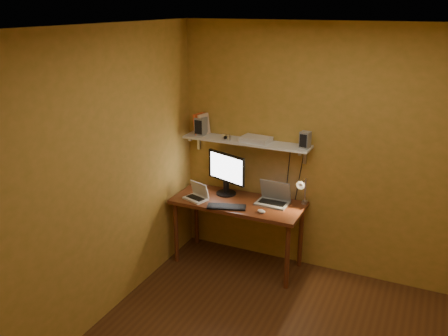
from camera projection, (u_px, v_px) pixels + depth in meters
The scene contains 14 objects.
room at pixel (290, 217), 3.40m from camera, with size 3.44×3.24×2.64m.
desk at pixel (238, 209), 5.08m from camera, with size 1.40×0.60×0.75m.
wall_shelf at pixel (246, 142), 5.02m from camera, with size 1.40×0.25×0.21m.
monitor at pixel (226, 172), 5.16m from camera, with size 0.50×0.28×0.47m.
laptop at pixel (274, 197), 4.99m from camera, with size 0.34×0.25×0.24m.
netbook at pixel (197, 194), 5.10m from camera, with size 0.29×0.25×0.19m.
keyboard at pixel (227, 207), 4.89m from camera, with size 0.40×0.13×0.02m, color black.
mouse at pixel (261, 211), 4.77m from camera, with size 0.09×0.06×0.03m, color silver.
desk_lamp at pixel (303, 189), 4.83m from camera, with size 0.09×0.23×0.38m.
speaker_left at pixel (201, 126), 5.20m from camera, with size 0.11×0.11×0.20m, color gray.
speaker_right at pixel (305, 140), 4.73m from camera, with size 0.09×0.09×0.17m, color gray.
books at pixel (202, 124), 5.21m from camera, with size 0.14×0.17×0.23m.
shelf_camera at pixel (226, 137), 5.03m from camera, with size 0.10×0.06×0.06m.
router at pixel (256, 139), 4.97m from camera, with size 0.30×0.20×0.05m, color silver.
Camera 1 is at (0.87, -3.01, 2.75)m, focal length 38.00 mm.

